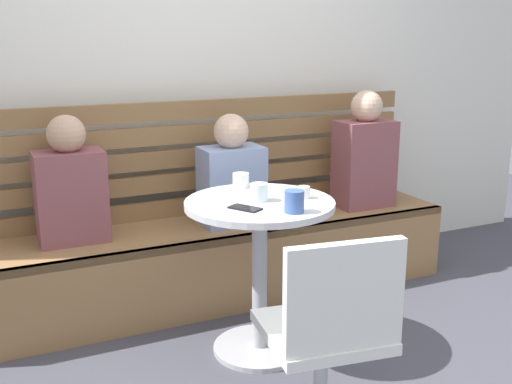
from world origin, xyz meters
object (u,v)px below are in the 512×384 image
Objects in this scene: cup_ceramic_white at (241,180)px; cup_mug_blue at (294,201)px; person_child_left at (70,187)px; cup_espresso_small at (304,192)px; cafe_table at (260,247)px; person_child_middle at (232,176)px; cup_glass_short at (259,192)px; booth_bench at (222,260)px; white_chair at (329,341)px; person_adult at (365,155)px; phone_on_table at (245,208)px.

cup_mug_blue is (0.03, -0.49, 0.01)m from cup_ceramic_white.
person_child_left reaches higher than cup_espresso_small.
person_child_left reaches higher than cafe_table.
person_child_middle is at bearing 96.10° from cup_espresso_small.
person_child_middle is at bearing 73.95° from cup_ceramic_white.
cup_glass_short reaches higher than cup_espresso_small.
person_child_left is 8.07× the size of cup_glass_short.
white_chair reaches higher than booth_bench.
cup_espresso_small is (-0.80, -0.67, 0.01)m from person_adult.
person_child_left is 1.00m from phone_on_table.
person_adult is at bearing 42.03° from cup_mug_blue.
white_chair is 0.69m from cup_mug_blue.
booth_bench is 1.50m from white_chair.
person_child_middle reaches higher than cup_ceramic_white.
cup_espresso_small is at bearing -139.98° from person_adult.
person_adult is at bearing -0.58° from person_child_middle.
white_chair is 1.85m from person_adult.
white_chair is at bearing -100.09° from person_child_middle.
phone_on_table is at bearing -52.51° from person_child_left.
cup_glass_short is at bearing 81.22° from white_chair.
white_chair is 1.13m from cup_ceramic_white.
person_adult is at bearing -2.36° from person_child_left.
person_child_left is at bearing 177.00° from booth_bench.
cup_glass_short is at bearing -148.06° from person_adult.
white_chair is 10.63× the size of cup_glass_short.
cup_espresso_small is (0.33, 0.77, 0.30)m from white_chair.
white_chair is at bearing -98.78° from cup_glass_short.
white_chair is 1.39× the size of person_child_middle.
cafe_table is at bearing -95.39° from cup_ceramic_white.
cup_ceramic_white is 0.36m from cup_espresso_small.
white_chair is at bearing -113.16° from cup_espresso_small.
phone_on_table is (-0.11, -0.10, -0.04)m from cup_glass_short.
person_child_left is 6.80× the size of cup_mug_blue.
white_chair is at bearing -121.85° from phone_on_table.
person_child_left reaches higher than cup_mug_blue.
person_child_middle is at bearing 78.24° from cup_glass_short.
person_adult is 0.87m from person_child_middle.
cup_mug_blue is (-0.95, -0.85, 0.03)m from person_adult.
person_adult is 5.03× the size of phone_on_table.
cup_espresso_small reaches higher than phone_on_table.
phone_on_table is (-0.17, 0.13, -0.04)m from cup_mug_blue.
cup_glass_short is at bearing 102.94° from cup_mug_blue.
white_chair reaches higher than cup_ceramic_white.
phone_on_table reaches higher than cafe_table.
white_chair reaches higher than cup_mug_blue.
person_child_middle is at bearing -4.16° from person_child_left.
person_child_middle is at bearing -19.12° from booth_bench.
cup_glass_short is 1.00× the size of cup_ceramic_white.
cup_glass_short reaches higher than cafe_table.
white_chair is 0.77m from phone_on_table.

